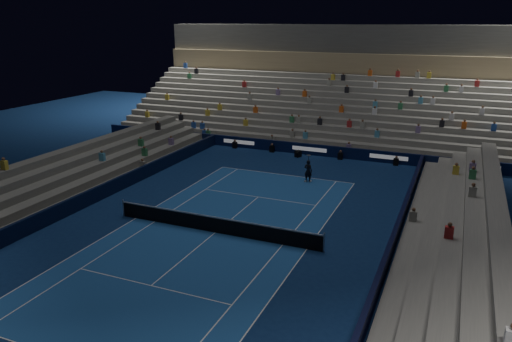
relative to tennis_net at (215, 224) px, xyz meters
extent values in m
plane|color=#0D2351|center=(0.00, 0.00, -0.50)|extent=(90.00, 90.00, 0.00)
cube|color=#1B4C96|center=(0.00, 0.00, -0.50)|extent=(10.97, 23.77, 0.01)
cube|color=black|center=(0.00, 18.50, 0.00)|extent=(44.00, 0.25, 1.00)
cube|color=black|center=(9.70, 0.00, 0.00)|extent=(0.25, 37.00, 1.00)
cube|color=black|center=(-9.70, 0.00, 0.00)|extent=(0.25, 37.00, 1.00)
cube|color=slate|center=(0.00, 19.50, -0.25)|extent=(44.00, 1.00, 0.50)
cube|color=slate|center=(0.00, 20.50, 0.00)|extent=(44.00, 1.00, 1.00)
cube|color=slate|center=(0.00, 21.50, 0.25)|extent=(44.00, 1.00, 1.50)
cube|color=slate|center=(0.00, 22.50, 0.50)|extent=(44.00, 1.00, 2.00)
cube|color=slate|center=(0.00, 23.50, 0.75)|extent=(44.00, 1.00, 2.50)
cube|color=slate|center=(0.00, 24.50, 1.00)|extent=(44.00, 1.00, 3.00)
cube|color=slate|center=(0.00, 25.50, 1.25)|extent=(44.00, 1.00, 3.50)
cube|color=slate|center=(0.00, 26.50, 1.50)|extent=(44.00, 1.00, 4.00)
cube|color=slate|center=(0.00, 27.50, 1.75)|extent=(44.00, 1.00, 4.50)
cube|color=slate|center=(0.00, 28.50, 2.00)|extent=(44.00, 1.00, 5.00)
cube|color=slate|center=(0.00, 29.50, 2.25)|extent=(44.00, 1.00, 5.50)
cube|color=slate|center=(0.00, 30.50, 2.50)|extent=(44.00, 1.00, 6.00)
cube|color=#96825C|center=(0.00, 31.60, 6.60)|extent=(44.00, 0.60, 2.20)
cube|color=#454543|center=(0.00, 33.00, 9.20)|extent=(44.00, 2.40, 3.00)
cube|color=slate|center=(10.50, 0.00, -0.25)|extent=(1.00, 37.00, 0.50)
cube|color=slate|center=(11.50, 0.00, 0.00)|extent=(1.00, 37.00, 1.00)
cube|color=slate|center=(12.50, 0.00, 0.25)|extent=(1.00, 37.00, 1.50)
cube|color=slate|center=(13.50, 0.00, 0.50)|extent=(1.00, 37.00, 2.00)
cube|color=slate|center=(14.50, 0.00, 0.75)|extent=(1.00, 37.00, 2.50)
cube|color=slate|center=(-10.50, 0.00, -0.25)|extent=(1.00, 37.00, 0.50)
cube|color=slate|center=(-11.50, 0.00, 0.00)|extent=(1.00, 37.00, 1.00)
cube|color=slate|center=(-12.50, 0.00, 0.25)|extent=(1.00, 37.00, 1.50)
cube|color=slate|center=(-13.50, 0.00, 0.50)|extent=(1.00, 37.00, 2.00)
cube|color=slate|center=(-14.50, 0.00, 0.75)|extent=(1.00, 37.00, 2.50)
cylinder|color=#B2B2B7|center=(-6.40, 0.00, 0.05)|extent=(0.10, 0.10, 1.10)
cylinder|color=#B2B2B7|center=(6.40, 0.00, 0.05)|extent=(0.10, 0.10, 1.10)
cube|color=black|center=(0.00, 0.00, -0.05)|extent=(12.80, 0.03, 0.90)
cube|color=white|center=(0.00, 0.00, 0.44)|extent=(12.80, 0.04, 0.08)
imported|color=black|center=(2.16, 10.95, 0.35)|extent=(0.65, 0.46, 1.71)
cube|color=black|center=(-0.74, 17.40, -0.22)|extent=(0.61, 0.66, 0.57)
cylinder|color=black|center=(-0.74, 16.96, -0.05)|extent=(0.29, 0.38, 0.16)
camera|label=1|loc=(12.21, -22.91, 11.19)|focal=34.42mm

